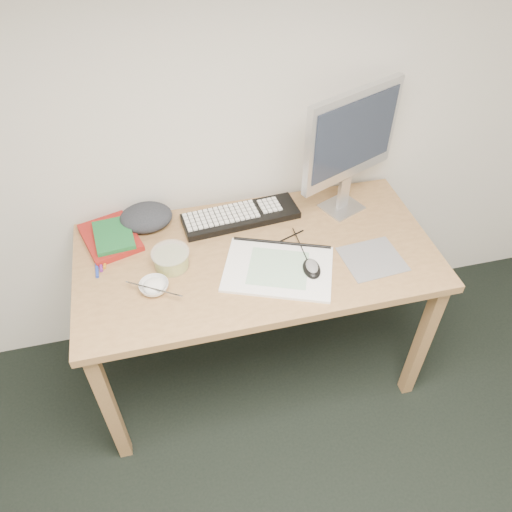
# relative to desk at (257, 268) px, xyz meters

# --- Properties ---
(desk) EXTENTS (1.40, 0.70, 0.75)m
(desk) POSITION_rel_desk_xyz_m (0.00, 0.00, 0.00)
(desk) COLOR #AD834F
(desk) RESTS_ON ground
(mousepad) EXTENTS (0.24, 0.22, 0.00)m
(mousepad) POSITION_rel_desk_xyz_m (0.43, -0.14, 0.08)
(mousepad) COLOR gray
(mousepad) RESTS_ON desk
(sketchpad) EXTENTS (0.48, 0.42, 0.01)m
(sketchpad) POSITION_rel_desk_xyz_m (0.06, -0.11, 0.09)
(sketchpad) COLOR white
(sketchpad) RESTS_ON desk
(keyboard) EXTENTS (0.50, 0.20, 0.03)m
(keyboard) POSITION_rel_desk_xyz_m (-0.02, 0.22, 0.10)
(keyboard) COLOR black
(keyboard) RESTS_ON desk
(monitor) EXTENTS (0.44, 0.21, 0.54)m
(monitor) POSITION_rel_desk_xyz_m (0.42, 0.19, 0.42)
(monitor) COLOR silver
(monitor) RESTS_ON desk
(mouse) EXTENTS (0.07, 0.11, 0.04)m
(mouse) POSITION_rel_desk_xyz_m (0.18, -0.15, 0.11)
(mouse) COLOR black
(mouse) RESTS_ON sketchpad
(rice_bowl) EXTENTS (0.13, 0.13, 0.03)m
(rice_bowl) POSITION_rel_desk_xyz_m (-0.41, -0.10, 0.10)
(rice_bowl) COLOR white
(rice_bowl) RESTS_ON desk
(chopsticks) EXTENTS (0.19, 0.13, 0.02)m
(chopsticks) POSITION_rel_desk_xyz_m (-0.41, -0.13, 0.12)
(chopsticks) COLOR #ABABAD
(chopsticks) RESTS_ON rice_bowl
(fruit_tub) EXTENTS (0.15, 0.15, 0.07)m
(fruit_tub) POSITION_rel_desk_xyz_m (-0.33, 0.01, 0.12)
(fruit_tub) COLOR #E5C450
(fruit_tub) RESTS_ON desk
(book_red) EXTENTS (0.26, 0.30, 0.03)m
(book_red) POSITION_rel_desk_xyz_m (-0.55, 0.22, 0.10)
(book_red) COLOR maroon
(book_red) RESTS_ON desk
(book_green) EXTENTS (0.17, 0.21, 0.02)m
(book_green) POSITION_rel_desk_xyz_m (-0.54, 0.20, 0.12)
(book_green) COLOR #18612D
(book_green) RESTS_ON book_red
(cloth_lump) EXTENTS (0.22, 0.20, 0.08)m
(cloth_lump) POSITION_rel_desk_xyz_m (-0.40, 0.28, 0.12)
(cloth_lump) COLOR #222529
(cloth_lump) RESTS_ON desk
(pencil_pink) EXTENTS (0.16, 0.06, 0.01)m
(pencil_pink) POSITION_rel_desk_xyz_m (-0.01, 0.04, 0.09)
(pencil_pink) COLOR #CE679B
(pencil_pink) RESTS_ON desk
(pencil_tan) EXTENTS (0.15, 0.09, 0.01)m
(pencil_tan) POSITION_rel_desk_xyz_m (0.00, 0.00, 0.09)
(pencil_tan) COLOR #A58457
(pencil_tan) RESTS_ON desk
(pencil_black) EXTENTS (0.16, 0.07, 0.01)m
(pencil_black) POSITION_rel_desk_xyz_m (0.14, 0.06, 0.09)
(pencil_black) COLOR black
(pencil_black) RESTS_ON desk
(marker_blue) EXTENTS (0.02, 0.13, 0.01)m
(marker_blue) POSITION_rel_desk_xyz_m (-0.61, 0.08, 0.09)
(marker_blue) COLOR #1F3AA9
(marker_blue) RESTS_ON desk
(marker_orange) EXTENTS (0.02, 0.12, 0.01)m
(marker_orange) POSITION_rel_desk_xyz_m (-0.58, 0.11, 0.09)
(marker_orange) COLOR orange
(marker_orange) RESTS_ON desk
(marker_purple) EXTENTS (0.02, 0.13, 0.01)m
(marker_purple) POSITION_rel_desk_xyz_m (-0.60, 0.10, 0.09)
(marker_purple) COLOR #6F2485
(marker_purple) RESTS_ON desk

